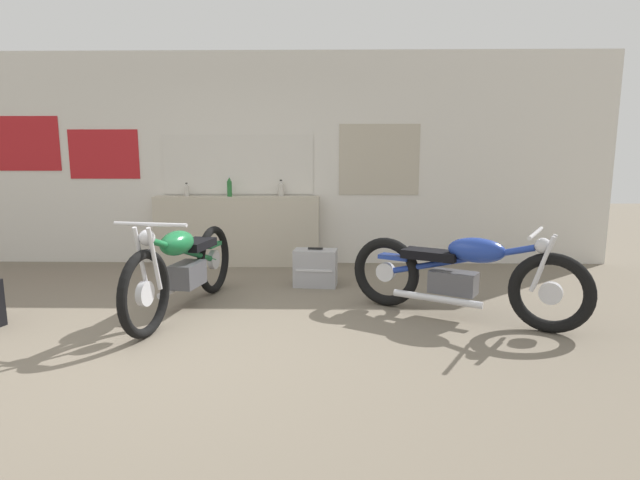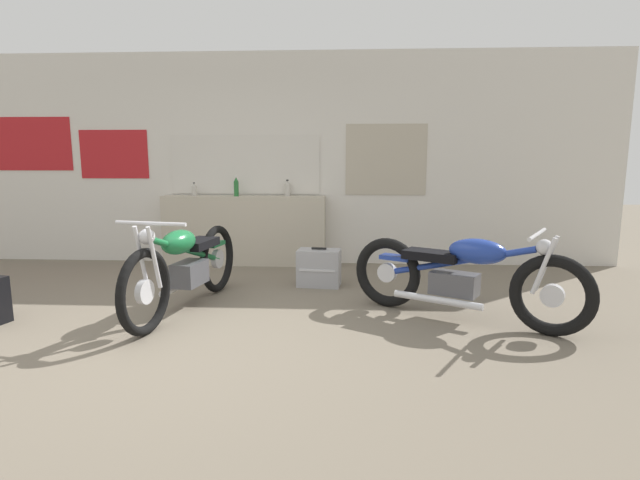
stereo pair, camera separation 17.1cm
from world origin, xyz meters
The scene contains 9 objects.
ground_plane centered at (0.00, 0.00, 0.00)m, with size 24.00×24.00×0.00m, color #706656.
wall_back centered at (0.00, 3.09, 1.40)m, with size 10.00×0.07×2.80m.
sill_counter centered at (0.02, 2.92, 0.46)m, with size 2.17×0.28×0.93m.
bottle_leftmost centered at (-0.64, 2.92, 1.01)m, with size 0.07×0.07×0.18m.
bottle_left_center centered at (-0.07, 2.87, 1.05)m, with size 0.06×0.06×0.27m.
bottle_center centered at (0.60, 2.95, 1.02)m, with size 0.08×0.08×0.22m.
motorcycle_green centered at (-0.12, 0.87, 0.44)m, with size 0.64×2.06×0.92m.
motorcycle_blue centered at (2.43, 0.72, 0.41)m, with size 1.91×1.17×0.84m.
hard_case_silver centered at (1.09, 1.83, 0.21)m, with size 0.50×0.33×0.44m.
Camera 2 is at (1.41, -3.64, 1.45)m, focal length 28.00 mm.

